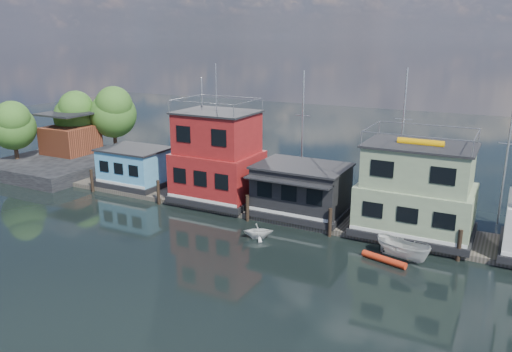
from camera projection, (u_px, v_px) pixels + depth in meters
The scene contains 12 objects.
ground at pixel (233, 278), 30.79m from camera, with size 160.00×160.00×0.00m, color black.
dock at pixel (306, 216), 40.96m from camera, with size 48.00×5.00×0.40m, color #595147.
houseboat_blue at pixel (135, 167), 48.50m from camera, with size 6.40×4.90×3.66m.
houseboat_red at pixel (218, 158), 43.73m from camera, with size 7.40×5.90×11.86m.
houseboat_dark at pixel (301, 189), 40.57m from camera, with size 7.40×6.10×4.06m.
houseboat_green at pixel (416, 191), 36.25m from camera, with size 8.40×5.90×7.03m.
pilings at pixel (289, 215), 38.48m from camera, with size 42.28×0.28×2.20m.
background_masts at pixel (387, 144), 42.50m from camera, with size 36.40×0.16×12.00m.
shore at pixel (71, 135), 57.10m from camera, with size 12.40×15.72×8.24m.
dinghy_white at pixel (258, 231), 36.81m from camera, with size 1.90×2.20×1.16m, color silver.
red_kayak at pixel (384, 259), 32.89m from camera, with size 0.46×0.46×3.10m, color red.
motorboat at pixel (403, 249), 33.14m from camera, with size 1.48×3.94×1.52m, color silver.
Camera 1 is at (14.30, -24.05, 14.39)m, focal length 35.00 mm.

